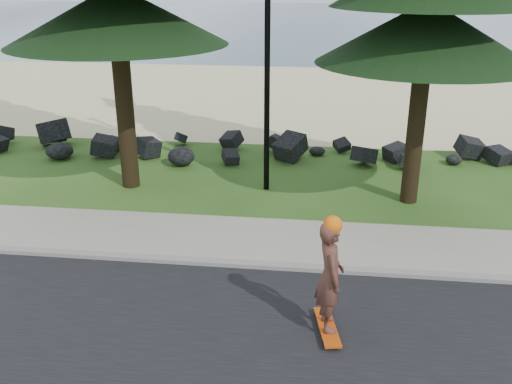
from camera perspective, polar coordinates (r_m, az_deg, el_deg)
ground at (r=11.67m, az=-0.60°, el=-5.35°), size 160.00×160.00×0.00m
kerb at (r=10.86m, az=-1.22°, el=-7.26°), size 160.00×0.20×0.10m
sidewalk at (r=11.83m, az=-0.47°, el=-4.74°), size 160.00×2.00×0.08m
beach_sand at (r=25.40m, az=3.72°, el=9.62°), size 160.00×15.00×0.01m
ocean at (r=61.55m, az=5.86°, el=16.68°), size 160.00×58.00×0.01m
seawall_boulders at (r=16.82m, az=1.89°, el=3.31°), size 60.00×2.40×1.10m
lamp_post at (r=13.62m, az=1.16°, el=16.76°), size 0.25×0.14×8.14m
skateboarder at (r=8.67m, az=7.40°, el=-8.42°), size 0.53×1.08×1.96m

